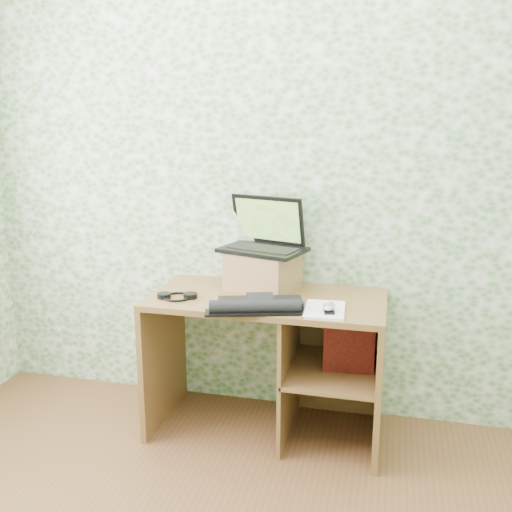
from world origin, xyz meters
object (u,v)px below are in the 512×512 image
(laptop, at_px, (265,238))
(keyboard, at_px, (258,305))
(notepad, at_px, (325,310))
(desk, at_px, (283,345))
(riser, at_px, (263,270))

(laptop, height_order, keyboard, laptop)
(laptop, relative_size, notepad, 1.85)
(desk, distance_m, laptop, 0.58)
(desk, relative_size, notepad, 4.52)
(desk, distance_m, keyboard, 0.38)
(riser, bearing_deg, desk, -40.73)
(keyboard, xyz_separation_m, notepad, (0.32, 0.05, -0.02))
(riser, relative_size, laptop, 0.68)
(riser, distance_m, laptop, 0.17)
(desk, height_order, notepad, notepad)
(laptop, bearing_deg, desk, -33.45)
(desk, relative_size, riser, 3.58)
(keyboard, bearing_deg, notepad, -7.62)
(laptop, bearing_deg, keyboard, -65.20)
(keyboard, relative_size, notepad, 1.78)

